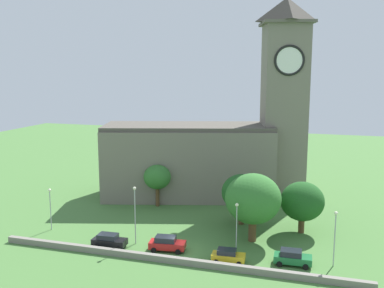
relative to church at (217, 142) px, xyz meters
The scene contains 15 objects.
ground_plane 15.05m from the church, 82.04° to the right, with size 200.00×200.00×0.00m, color #477538.
church is the anchor object (origin of this frame).
quay_barrier 31.22m from the church, 87.01° to the right, with size 46.51×0.70×0.80m, color gray.
car_black 29.94m from the church, 106.09° to the right, with size 4.59×2.36×1.78m.
car_red 27.84m from the church, 90.39° to the right, with size 4.87×2.77×1.92m.
car_yellow 30.07m from the church, 73.51° to the right, with size 4.16×2.28×1.64m.
car_green 31.67m from the church, 58.89° to the right, with size 4.52×2.42×1.85m.
streetlamp_west_end 31.17m from the church, 128.36° to the right, with size 0.44×0.44×6.18m.
streetlamp_west_mid 26.29m from the church, 101.17° to the right, with size 0.44×0.44×7.91m.
streetlamp_central 25.96m from the church, 70.53° to the right, with size 0.44×0.44×6.42m.
streetlamp_east_mid 32.66m from the church, 50.69° to the right, with size 0.44×0.44×6.78m.
tree_riverside_east 22.47m from the church, 42.26° to the right, with size 6.20×6.20×7.44m.
tree_riverside_west 16.34m from the church, 62.17° to the right, with size 6.07×6.07×7.73m.
tree_by_tower 13.09m from the church, 132.56° to the right, with size 4.64×4.64×7.22m.
tree_churchyard 22.56m from the church, 63.56° to the right, with size 7.58×7.58×9.40m.
Camera 1 is at (16.82, -50.86, 23.09)m, focal length 41.12 mm.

